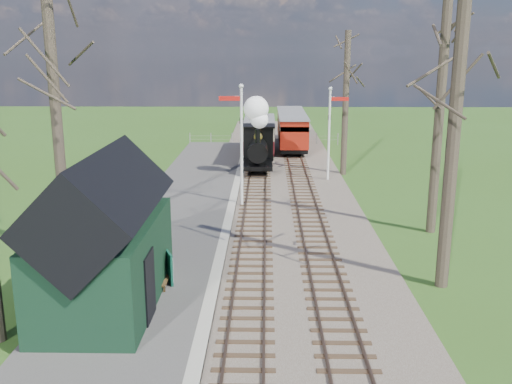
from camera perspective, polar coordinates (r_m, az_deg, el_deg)
ground at (r=14.41m, az=-1.34°, el=-18.63°), size 140.00×140.00×0.00m
distant_hills at (r=80.18m, az=1.64°, el=-3.49°), size 114.40×48.00×22.02m
ballast_bed at (r=35.00m, az=2.28°, el=1.19°), size 8.00×60.00×0.10m
track_near at (r=34.99m, az=0.15°, el=1.28°), size 1.60×60.00×0.15m
track_far at (r=35.04m, az=4.41°, el=1.26°), size 1.60×60.00×0.15m
platform at (r=27.53m, az=-7.43°, el=-2.34°), size 5.00×44.00×0.20m
coping_strip at (r=27.29m, az=-2.64°, el=-2.38°), size 0.40×44.00×0.21m
station_shed at (r=17.71m, az=-14.90°, el=-4.60°), size 3.25×6.30×4.78m
semaphore_near at (r=28.47m, az=-1.60°, el=5.57°), size 1.22×0.24×6.22m
semaphore_far at (r=34.63m, az=7.46°, el=6.49°), size 1.22×0.24×5.72m
bare_trees at (r=22.39m, az=3.10°, el=7.37°), size 15.51×22.39×12.00m
fence_line at (r=48.67m, az=0.77°, el=5.39°), size 12.60×0.08×1.00m
locomotive at (r=36.87m, az=0.19°, el=5.32°), size 1.97×4.59×4.91m
coach at (r=42.96m, az=0.33°, el=5.73°), size 2.29×7.86×2.41m
red_carriage_a at (r=44.49m, az=3.73°, el=5.93°), size 2.22×5.50×2.34m
red_carriage_b at (r=49.94m, az=3.45°, el=6.80°), size 2.22×5.50×2.34m
sign_board at (r=19.36m, az=-8.64°, el=-7.49°), size 0.36×0.71×1.08m
bench at (r=19.32m, az=-9.62°, el=-8.13°), size 0.42×1.36×0.78m
person at (r=16.62m, az=-11.73°, el=-11.05°), size 0.35×0.49×1.24m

